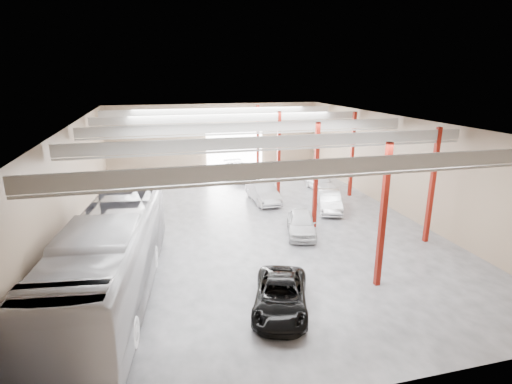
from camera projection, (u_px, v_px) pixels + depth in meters
name	position (u px, v px, depth m)	size (l,w,h in m)	color
depot_shell	(252.00, 150.00, 26.94)	(22.12, 32.12, 7.06)	#45454A
coach_bus	(111.00, 258.00, 17.84)	(3.31, 14.14, 3.94)	silver
black_sedan	(281.00, 296.00, 17.20)	(2.26, 4.89, 1.36)	black
car_row_a	(301.00, 223.00, 25.47)	(1.73, 4.31, 1.47)	silver
car_row_b	(263.00, 192.00, 31.96)	(1.69, 4.84, 1.59)	#BCBBC0
car_row_c	(241.00, 171.00, 39.24)	(2.11, 5.19, 1.51)	slate
car_right_near	(329.00, 201.00, 29.94)	(1.57, 4.49, 1.48)	silver
car_right_far	(320.00, 182.00, 35.20)	(1.68, 4.17, 1.42)	white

